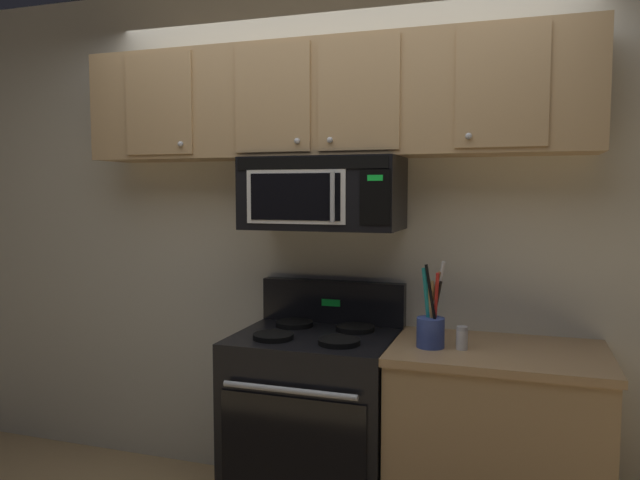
{
  "coord_description": "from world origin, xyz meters",
  "views": [
    {
      "loc": [
        0.91,
        -2.28,
        1.59
      ],
      "look_at": [
        0.0,
        0.49,
        1.35
      ],
      "focal_mm": 33.92,
      "sensor_mm": 36.0,
      "label": 1
    }
  ],
  "objects_px": {
    "stove_range": "(316,422)",
    "over_range_microwave": "(323,193)",
    "utensil_crock_blue": "(431,325)",
    "salt_shaker": "(462,338)"
  },
  "relations": [
    {
      "from": "stove_range",
      "to": "utensil_crock_blue",
      "type": "distance_m",
      "value": 0.77
    },
    {
      "from": "stove_range",
      "to": "salt_shaker",
      "type": "relative_size",
      "value": 11.09
    },
    {
      "from": "over_range_microwave",
      "to": "utensil_crock_blue",
      "type": "distance_m",
      "value": 0.82
    },
    {
      "from": "over_range_microwave",
      "to": "salt_shaker",
      "type": "xyz_separation_m",
      "value": [
        0.69,
        -0.18,
        -0.63
      ]
    },
    {
      "from": "utensil_crock_blue",
      "to": "salt_shaker",
      "type": "relative_size",
      "value": 3.79
    },
    {
      "from": "utensil_crock_blue",
      "to": "salt_shaker",
      "type": "distance_m",
      "value": 0.14
    },
    {
      "from": "over_range_microwave",
      "to": "utensil_crock_blue",
      "type": "height_order",
      "value": "over_range_microwave"
    },
    {
      "from": "stove_range",
      "to": "over_range_microwave",
      "type": "distance_m",
      "value": 1.11
    },
    {
      "from": "over_range_microwave",
      "to": "utensil_crock_blue",
      "type": "relative_size",
      "value": 1.98
    },
    {
      "from": "over_range_microwave",
      "to": "salt_shaker",
      "type": "relative_size",
      "value": 7.53
    }
  ]
}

